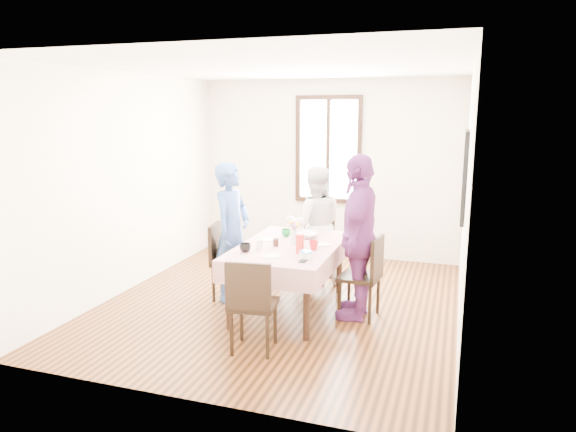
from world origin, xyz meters
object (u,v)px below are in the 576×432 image
object	(u,v)px
chair_left	(231,261)
chair_far	(315,248)
person_far	(315,225)
dining_table	(289,278)
person_right	(359,237)
chair_right	(360,277)
person_left	(232,232)
chair_near	(254,304)

from	to	relation	value
chair_left	chair_far	size ratio (longest dim) A/B	1.00
person_far	chair_left	bearing A→B (deg)	28.83
dining_table	person_right	xyz separation A→B (m)	(0.77, 0.05, 0.52)
chair_left	person_right	distance (m)	1.62
chair_right	chair_far	world-z (taller)	same
chair_left	person_right	size ratio (longest dim) A/B	0.51
dining_table	chair_far	xyz separation A→B (m)	(0.00, 1.08, 0.08)
dining_table	person_left	distance (m)	0.90
chair_right	person_right	size ratio (longest dim) A/B	0.51
dining_table	person_left	size ratio (longest dim) A/B	0.96
dining_table	chair_far	world-z (taller)	chair_far
person_far	person_right	size ratio (longest dim) A/B	0.86
chair_far	person_left	size ratio (longest dim) A/B	0.55
chair_near	person_far	bearing A→B (deg)	82.22
chair_left	person_left	xyz separation A→B (m)	(0.02, 0.00, 0.37)
person_left	dining_table	bearing A→B (deg)	-94.55
dining_table	person_far	world-z (taller)	person_far
person_left	chair_far	bearing A→B (deg)	-33.10
chair_far	person_left	xyz separation A→B (m)	(-0.77, -0.94, 0.37)
chair_right	person_left	size ratio (longest dim) A/B	0.55
chair_far	person_far	size ratio (longest dim) A/B	0.59
chair_left	chair_far	bearing A→B (deg)	130.49
chair_near	person_left	world-z (taller)	person_left
chair_left	chair_right	bearing A→B (deg)	77.10
chair_left	person_right	xyz separation A→B (m)	(1.56, -0.10, 0.44)
chair_near	person_far	xyz separation A→B (m)	(0.00, 2.15, 0.32)
chair_left	person_far	world-z (taller)	person_far
chair_near	person_left	distance (m)	1.50
chair_right	person_left	world-z (taller)	person_left
chair_near	dining_table	bearing A→B (deg)	82.22
chair_far	dining_table	bearing A→B (deg)	92.54
chair_far	person_right	world-z (taller)	person_right
chair_far	person_far	xyz separation A→B (m)	(0.00, -0.02, 0.32)
person_far	chair_right	bearing A→B (deg)	107.53
person_left	person_far	size ratio (longest dim) A/B	1.07
dining_table	chair_left	world-z (taller)	chair_left
chair_far	person_right	bearing A→B (deg)	129.18
chair_right	chair_left	bearing A→B (deg)	92.46
dining_table	chair_near	xyz separation A→B (m)	(0.00, -1.08, 0.08)
dining_table	person_right	bearing A→B (deg)	3.66
person_left	person_right	xyz separation A→B (m)	(1.54, -0.10, 0.07)
dining_table	person_far	distance (m)	1.14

